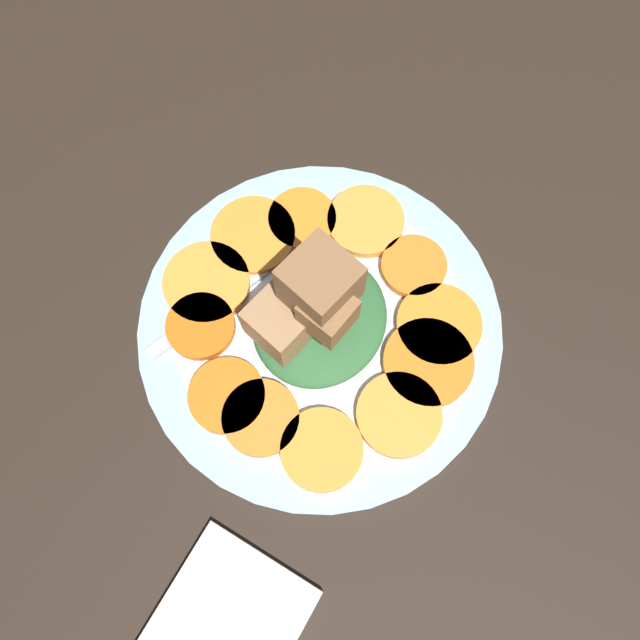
% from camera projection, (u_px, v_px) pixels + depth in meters
% --- Properties ---
extents(table_slab, '(1.20, 1.20, 0.02)m').
position_uv_depth(table_slab, '(320.00, 332.00, 0.53)').
color(table_slab, black).
rests_on(table_slab, ground).
extents(plate, '(0.30, 0.30, 0.01)m').
position_uv_depth(plate, '(320.00, 326.00, 0.51)').
color(plate, '#99B7D1').
rests_on(plate, table_slab).
extents(carrot_slice_0, '(0.06, 0.06, 0.01)m').
position_uv_depth(carrot_slice_0, '(201.00, 326.00, 0.50)').
color(carrot_slice_0, '#D66114').
rests_on(carrot_slice_0, plate).
extents(carrot_slice_1, '(0.06, 0.06, 0.01)m').
position_uv_depth(carrot_slice_1, '(227.00, 396.00, 0.48)').
color(carrot_slice_1, orange).
rests_on(carrot_slice_1, plate).
extents(carrot_slice_2, '(0.06, 0.06, 0.01)m').
position_uv_depth(carrot_slice_2, '(263.00, 419.00, 0.48)').
color(carrot_slice_2, orange).
rests_on(carrot_slice_2, plate).
extents(carrot_slice_3, '(0.06, 0.06, 0.01)m').
position_uv_depth(carrot_slice_3, '(322.00, 450.00, 0.47)').
color(carrot_slice_3, orange).
rests_on(carrot_slice_3, plate).
extents(carrot_slice_4, '(0.07, 0.07, 0.01)m').
position_uv_depth(carrot_slice_4, '(399.00, 415.00, 0.48)').
color(carrot_slice_4, orange).
rests_on(carrot_slice_4, plate).
extents(carrot_slice_5, '(0.07, 0.07, 0.01)m').
position_uv_depth(carrot_slice_5, '(428.00, 363.00, 0.49)').
color(carrot_slice_5, orange).
rests_on(carrot_slice_5, plate).
extents(carrot_slice_6, '(0.07, 0.07, 0.01)m').
position_uv_depth(carrot_slice_6, '(439.00, 325.00, 0.50)').
color(carrot_slice_6, orange).
rests_on(carrot_slice_6, plate).
extents(carrot_slice_7, '(0.05, 0.05, 0.01)m').
position_uv_depth(carrot_slice_7, '(414.00, 266.00, 0.52)').
color(carrot_slice_7, orange).
rests_on(carrot_slice_7, plate).
extents(carrot_slice_8, '(0.07, 0.07, 0.01)m').
position_uv_depth(carrot_slice_8, '(366.00, 221.00, 0.53)').
color(carrot_slice_8, orange).
rests_on(carrot_slice_8, plate).
extents(carrot_slice_9, '(0.06, 0.06, 0.01)m').
position_uv_depth(carrot_slice_9, '(302.00, 219.00, 0.53)').
color(carrot_slice_9, orange).
rests_on(carrot_slice_9, plate).
extents(carrot_slice_10, '(0.07, 0.07, 0.01)m').
position_uv_depth(carrot_slice_10, '(253.00, 236.00, 0.53)').
color(carrot_slice_10, orange).
rests_on(carrot_slice_10, plate).
extents(carrot_slice_11, '(0.07, 0.07, 0.01)m').
position_uv_depth(carrot_slice_11, '(207.00, 283.00, 0.51)').
color(carrot_slice_11, orange).
rests_on(carrot_slice_11, plate).
extents(center_pile, '(0.12, 0.10, 0.11)m').
position_uv_depth(center_pile, '(314.00, 312.00, 0.47)').
color(center_pile, '#2D6033').
rests_on(center_pile, plate).
extents(fork, '(0.18, 0.08, 0.00)m').
position_uv_depth(fork, '(246.00, 282.00, 0.52)').
color(fork, '#B2B2B7').
rests_on(fork, plate).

